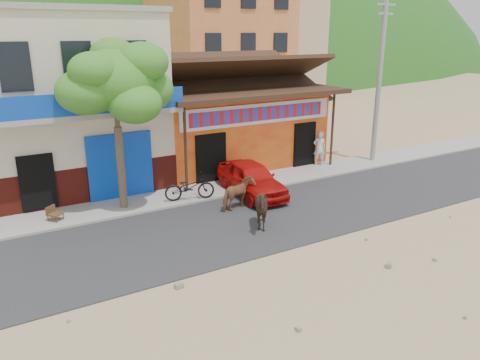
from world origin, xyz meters
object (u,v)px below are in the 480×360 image
object	(u,v)px
utility_pole	(379,79)
scooter	(190,187)
pedestrian	(319,148)
cafe_chair_right	(54,208)
cow_dark	(262,209)
cow_tan	(238,194)
red_car	(251,179)
tree	(118,127)

from	to	relation	value
utility_pole	scooter	bearing A→B (deg)	-176.15
pedestrian	cafe_chair_right	size ratio (longest dim) A/B	1.77
cow_dark	scooter	size ratio (longest dim) A/B	0.73
scooter	pedestrian	size ratio (longest dim) A/B	1.16
utility_pole	cow_tan	size ratio (longest dim) A/B	5.82
red_car	scooter	size ratio (longest dim) A/B	2.06
scooter	cafe_chair_right	size ratio (longest dim) A/B	2.05
cow_tan	pedestrian	size ratio (longest dim) A/B	0.83
cow_tan	cow_dark	distance (m)	1.98
pedestrian	cow_tan	bearing A→B (deg)	49.60
cafe_chair_right	pedestrian	bearing A→B (deg)	-34.77
cow_tan	cow_dark	size ratio (longest dim) A/B	0.99
red_car	utility_pole	bearing A→B (deg)	12.48
scooter	pedestrian	distance (m)	7.62
pedestrian	utility_pole	bearing A→B (deg)	-169.72
red_car	scooter	bearing A→B (deg)	172.31
utility_pole	red_car	bearing A→B (deg)	-171.36
scooter	cafe_chair_right	distance (m)	4.86
cow_tan	cow_dark	world-z (taller)	cow_dark
pedestrian	cafe_chair_right	bearing A→B (deg)	28.47
tree	cafe_chair_right	distance (m)	3.50
utility_pole	cow_tan	bearing A→B (deg)	-165.84
red_car	pedestrian	world-z (taller)	pedestrian
utility_pole	scooter	xyz separation A→B (m)	(-10.36, -0.70, -3.50)
cow_tan	cow_dark	bearing A→B (deg)	152.72
utility_pole	red_car	world-z (taller)	utility_pole
red_car	cow_tan	bearing A→B (deg)	-134.32
pedestrian	cafe_chair_right	xyz separation A→B (m)	(-12.32, -0.98, -0.36)
red_car	scooter	distance (m)	2.52
tree	cow_dark	xyz separation A→B (m)	(3.42, -4.07, -2.38)
utility_pole	cafe_chair_right	bearing A→B (deg)	-178.95
utility_pole	red_car	size ratio (longest dim) A/B	2.03
cow_tan	scooter	world-z (taller)	cow_tan
pedestrian	cow_dark	bearing A→B (deg)	61.32
tree	cow_tan	world-z (taller)	tree
tree	pedestrian	world-z (taller)	tree
cow_tan	utility_pole	bearing A→B (deg)	-95.85
cow_dark	pedestrian	size ratio (longest dim) A/B	0.84
tree	red_car	bearing A→B (deg)	-11.53
tree	scooter	world-z (taller)	tree
cow_tan	pedestrian	world-z (taller)	pedestrian
cow_tan	cafe_chair_right	distance (m)	6.41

